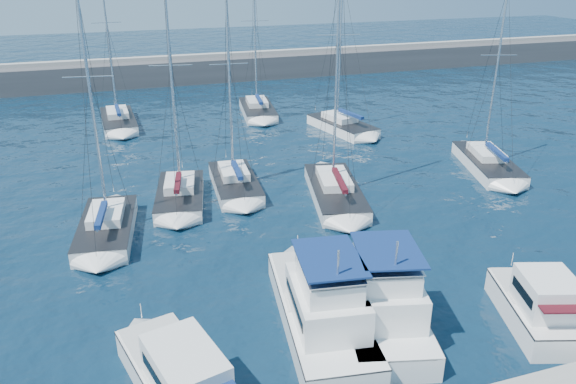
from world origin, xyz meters
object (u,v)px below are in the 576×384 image
object	(u,v)px
motor_yacht_stbd_inner	(379,301)
sailboat_mid_e	(487,163)
motor_yacht_port_inner	(322,309)
sailboat_mid_d	(335,191)
sailboat_mid_b	(180,195)
motor_yacht_port_outer	(181,382)
sailboat_mid_a	(107,227)
sailboat_back_a	(118,121)
sailboat_back_c	(342,126)
sailboat_mid_c	(235,183)
sailboat_back_b	(258,110)
motor_yacht_stbd_outer	(539,308)

from	to	relation	value
motor_yacht_stbd_inner	sailboat_mid_e	distance (m)	23.08
motor_yacht_port_inner	sailboat_mid_e	xyz separation A→B (m)	(19.87, 15.14, -0.63)
sailboat_mid_d	sailboat_mid_b	bearing A→B (deg)	178.19
motor_yacht_port_outer	sailboat_mid_b	distance (m)	18.84
sailboat_mid_b	sailboat_mid_e	xyz separation A→B (m)	(23.80, -1.07, -0.02)
sailboat_mid_a	sailboat_back_a	world-z (taller)	sailboat_back_a
sailboat_mid_a	sailboat_back_c	bearing A→B (deg)	43.47
motor_yacht_port_inner	motor_yacht_port_outer	bearing A→B (deg)	-151.44
sailboat_back_a	motor_yacht_port_inner	bearing A→B (deg)	-80.58
sailboat_mid_c	sailboat_back_c	distance (m)	17.16
motor_yacht_port_inner	sailboat_mid_c	size ratio (longest dim) A/B	0.71
sailboat_mid_d	sailboat_back_a	world-z (taller)	sailboat_mid_d
motor_yacht_port_outer	sailboat_back_a	size ratio (longest dim) A/B	0.50
motor_yacht_port_outer	sailboat_back_c	world-z (taller)	sailboat_back_c
sailboat_mid_c	sailboat_back_b	distance (m)	20.64
sailboat_mid_e	sailboat_back_a	bearing A→B (deg)	157.75
sailboat_mid_c	sailboat_mid_b	bearing A→B (deg)	-161.16
sailboat_back_c	sailboat_mid_d	bearing A→B (deg)	-127.56
motor_yacht_port_inner	motor_yacht_stbd_inner	xyz separation A→B (m)	(2.65, -0.21, -0.00)
sailboat_mid_b	sailboat_back_a	xyz separation A→B (m)	(-3.07, 20.60, -0.00)
motor_yacht_port_inner	motor_yacht_stbd_inner	bearing A→B (deg)	3.71
sailboat_mid_a	sailboat_back_a	xyz separation A→B (m)	(1.81, 24.10, -0.00)
motor_yacht_port_inner	sailboat_back_a	distance (m)	37.47
sailboat_mid_c	sailboat_back_b	bearing A→B (deg)	74.48
motor_yacht_port_outer	sailboat_mid_e	xyz separation A→B (m)	(26.42, 17.58, -0.44)
sailboat_mid_c	sailboat_mid_d	world-z (taller)	sailboat_mid_d
sailboat_back_a	sailboat_back_b	bearing A→B (deg)	-1.94
sailboat_mid_a	sailboat_mid_e	world-z (taller)	sailboat_mid_a
motor_yacht_port_outer	motor_yacht_stbd_outer	xyz separation A→B (m)	(15.92, -0.24, -0.00)
motor_yacht_port_outer	sailboat_mid_b	size ratio (longest dim) A/B	0.53
sailboat_back_a	sailboat_mid_c	bearing A→B (deg)	-71.36
sailboat_mid_b	sailboat_mid_d	bearing A→B (deg)	-3.76
sailboat_back_a	sailboat_mid_a	bearing A→B (deg)	-95.62
sailboat_mid_c	motor_yacht_port_inner	bearing A→B (deg)	-85.98
sailboat_mid_b	sailboat_mid_d	world-z (taller)	sailboat_mid_d
motor_yacht_port_outer	sailboat_back_a	distance (m)	39.25
motor_yacht_stbd_inner	sailboat_mid_c	bearing A→B (deg)	112.48
sailboat_mid_a	sailboat_back_c	xyz separation A→B (m)	(22.01, 15.64, -0.01)
motor_yacht_port_outer	sailboat_back_c	distance (m)	36.58
sailboat_mid_e	sailboat_back_a	world-z (taller)	sailboat_back_a
motor_yacht_stbd_inner	sailboat_mid_d	bearing A→B (deg)	89.36
sailboat_mid_a	sailboat_mid_c	world-z (taller)	sailboat_mid_a
motor_yacht_port_outer	sailboat_back_b	world-z (taller)	sailboat_back_b
sailboat_mid_d	sailboat_mid_e	size ratio (longest dim) A/B	1.26
motor_yacht_port_inner	sailboat_back_c	world-z (taller)	sailboat_back_c
motor_yacht_port_inner	sailboat_mid_d	world-z (taller)	sailboat_mid_d
sailboat_mid_d	sailboat_back_b	size ratio (longest dim) A/B	1.16
motor_yacht_stbd_outer	sailboat_mid_a	xyz separation A→B (m)	(-18.17, 15.39, -0.41)
motor_yacht_port_inner	sailboat_back_c	bearing A→B (deg)	73.19
motor_yacht_port_outer	sailboat_mid_e	distance (m)	31.74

